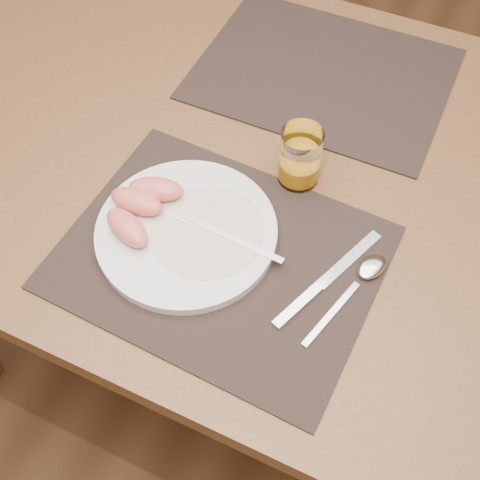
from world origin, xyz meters
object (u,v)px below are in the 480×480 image
at_px(juice_glass, 300,159).
at_px(placemat_near, 220,257).
at_px(plate, 187,232).
at_px(fork, 220,232).
at_px(knife, 320,286).
at_px(placemat_far, 323,74).
at_px(spoon, 366,272).
at_px(table, 277,188).

bearing_deg(juice_glass, placemat_near, -104.24).
xyz_separation_m(plate, juice_glass, (0.11, 0.17, 0.04)).
xyz_separation_m(fork, knife, (0.16, -0.01, -0.02)).
bearing_deg(placemat_far, placemat_near, -89.52).
bearing_deg(plate, placemat_near, -12.11).
height_order(placemat_far, knife, knife).
relative_size(placemat_near, spoon, 2.37).
bearing_deg(table, fork, -94.06).
height_order(placemat_far, spoon, spoon).
distance_m(placemat_far, juice_glass, 0.26).
bearing_deg(placemat_near, fork, 114.07).
height_order(placemat_near, spoon, spoon).
xyz_separation_m(table, plate, (-0.06, -0.21, 0.10)).
height_order(table, plate, plate).
height_order(table, fork, fork).
xyz_separation_m(table, placemat_far, (-0.01, 0.22, 0.09)).
bearing_deg(plate, spoon, 10.16).
height_order(plate, fork, fork).
bearing_deg(placemat_near, spoon, 16.60).
relative_size(placemat_near, juice_glass, 4.56).
bearing_deg(knife, juice_glass, 120.52).
bearing_deg(spoon, placemat_near, -163.40).
bearing_deg(juice_glass, fork, -110.47).
relative_size(placemat_far, knife, 2.13).
height_order(fork, juice_glass, juice_glass).
bearing_deg(table, knife, -54.30).
bearing_deg(plate, placemat_far, 82.31).
bearing_deg(spoon, juice_glass, 140.82).
bearing_deg(fork, table, 85.94).
height_order(placemat_near, plate, plate).
relative_size(table, juice_glass, 14.20).
height_order(placemat_far, fork, fork).
distance_m(table, plate, 0.24).
relative_size(fork, juice_glass, 1.78).
bearing_deg(fork, spoon, 8.78).
relative_size(placemat_near, placemat_far, 1.00).
height_order(plate, spoon, plate).
distance_m(placemat_far, fork, 0.41).
bearing_deg(knife, fork, 174.98).
distance_m(placemat_far, spoon, 0.43).
relative_size(placemat_far, plate, 1.67).
distance_m(placemat_near, juice_glass, 0.20).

